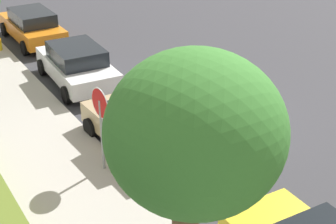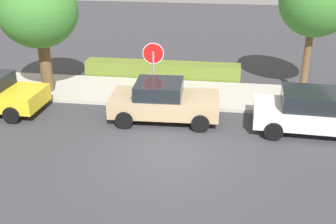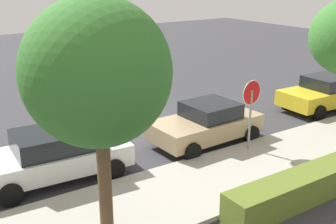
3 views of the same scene
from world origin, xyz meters
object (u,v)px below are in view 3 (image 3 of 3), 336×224
object	(u,v)px
stop_sign	(251,103)
parked_car_yellow	(327,92)
parked_car_tan	(207,123)
street_tree_mid_block	(97,74)
parked_car_white	(55,154)

from	to	relation	value
stop_sign	parked_car_yellow	world-z (taller)	stop_sign
parked_car_tan	street_tree_mid_block	xyz separation A→B (m)	(5.68, 3.57, 3.25)
parked_car_tan	parked_car_white	bearing A→B (deg)	-3.05
parked_car_tan	street_tree_mid_block	distance (m)	7.46
stop_sign	parked_car_white	bearing A→B (deg)	-16.37
parked_car_tan	parked_car_yellow	xyz separation A→B (m)	(-7.04, -0.19, 0.01)
parked_car_white	parked_car_yellow	xyz separation A→B (m)	(-12.50, 0.10, -0.03)
parked_car_yellow	street_tree_mid_block	bearing A→B (deg)	16.46
stop_sign	street_tree_mid_block	bearing A→B (deg)	18.15
stop_sign	street_tree_mid_block	distance (m)	7.02
parked_car_white	parked_car_yellow	size ratio (longest dim) A/B	0.95
parked_car_tan	street_tree_mid_block	size ratio (longest dim) A/B	0.74
stop_sign	parked_car_tan	xyz separation A→B (m)	(0.64, -1.50, -1.03)
parked_car_white	stop_sign	bearing A→B (deg)	163.63
stop_sign	parked_car_tan	distance (m)	1.93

